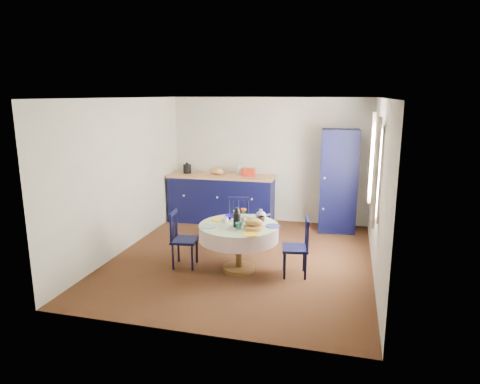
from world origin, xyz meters
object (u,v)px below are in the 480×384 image
(chair_far, at_px, (238,224))
(cobalt_bowl, at_px, (233,217))
(mug_a, at_px, (225,220))
(mug_d, at_px, (237,213))
(mug_c, at_px, (261,219))
(chair_left, at_px, (182,239))
(mug_b, at_px, (239,226))
(chair_right, at_px, (298,247))
(kitchen_counter, at_px, (221,198))
(pantry_cabinet, at_px, (338,181))
(dining_table, at_px, (239,232))

(chair_far, relative_size, cobalt_bowl, 3.85)
(mug_a, xyz_separation_m, mug_d, (0.08, 0.38, 0.00))
(mug_a, xyz_separation_m, mug_c, (0.51, 0.18, 0.00))
(chair_left, height_order, cobalt_bowl, chair_left)
(chair_left, height_order, mug_c, chair_left)
(chair_left, bearing_deg, mug_b, -105.13)
(chair_right, distance_m, mug_c, 0.68)
(kitchen_counter, relative_size, mug_c, 18.86)
(pantry_cabinet, relative_size, mug_c, 16.70)
(chair_far, distance_m, chair_right, 1.36)
(pantry_cabinet, relative_size, mug_a, 17.30)
(chair_far, height_order, mug_a, chair_far)
(chair_far, xyz_separation_m, mug_b, (0.28, -1.03, 0.30))
(dining_table, bearing_deg, chair_left, -175.36)
(dining_table, distance_m, cobalt_bowl, 0.35)
(cobalt_bowl, bearing_deg, pantry_cabinet, 53.47)
(dining_table, height_order, cobalt_bowl, dining_table)
(chair_right, height_order, cobalt_bowl, chair_right)
(dining_table, relative_size, mug_a, 10.62)
(cobalt_bowl, bearing_deg, chair_right, -13.36)
(dining_table, xyz_separation_m, chair_left, (-0.87, -0.07, -0.15))
(pantry_cabinet, height_order, cobalt_bowl, pantry_cabinet)
(kitchen_counter, distance_m, pantry_cabinet, 2.36)
(dining_table, distance_m, chair_far, 0.88)
(dining_table, xyz_separation_m, mug_a, (-0.23, 0.02, 0.16))
(mug_a, height_order, mug_b, mug_b)
(kitchen_counter, height_order, cobalt_bowl, kitchen_counter)
(kitchen_counter, relative_size, pantry_cabinet, 1.13)
(kitchen_counter, distance_m, dining_table, 2.53)
(pantry_cabinet, bearing_deg, dining_table, -123.53)
(kitchen_counter, height_order, chair_far, kitchen_counter)
(mug_c, bearing_deg, chair_right, -17.39)
(dining_table, relative_size, cobalt_bowl, 5.21)
(chair_right, xyz_separation_m, cobalt_bowl, (-1.03, 0.24, 0.30))
(kitchen_counter, bearing_deg, mug_d, -68.51)
(chair_far, bearing_deg, mug_b, -86.82)
(chair_right, bearing_deg, cobalt_bowl, -113.50)
(dining_table, bearing_deg, mug_a, 175.03)
(chair_left, bearing_deg, chair_right, -94.31)
(chair_left, height_order, mug_a, chair_left)
(pantry_cabinet, xyz_separation_m, mug_a, (-1.55, -2.26, -0.22))
(cobalt_bowl, bearing_deg, mug_d, 80.55)
(mug_c, bearing_deg, chair_left, -166.95)
(dining_table, height_order, chair_right, dining_table)
(mug_c, relative_size, mug_d, 1.13)
(mug_c, xyz_separation_m, mug_d, (-0.43, 0.21, 0.00))
(chair_left, relative_size, cobalt_bowl, 3.76)
(kitchen_counter, bearing_deg, chair_far, -65.52)
(kitchen_counter, xyz_separation_m, chair_right, (1.84, -2.32, -0.06))
(chair_left, bearing_deg, mug_c, -84.16)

